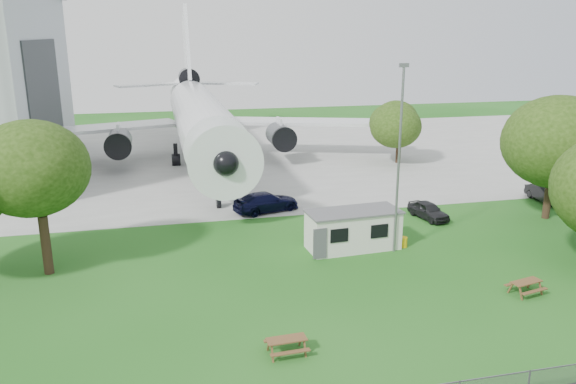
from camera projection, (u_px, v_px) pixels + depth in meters
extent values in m
plane|color=#357629|center=(296.00, 308.00, 29.39)|extent=(160.00, 160.00, 0.00)
cube|color=#B7B7B2|center=(217.00, 157.00, 65.00)|extent=(120.00, 46.00, 0.03)
cube|color=#2D3033|center=(47.00, 109.00, 54.79)|extent=(0.16, 16.00, 12.96)
cylinder|color=white|center=(201.00, 119.00, 59.42)|extent=(5.40, 34.00, 5.40)
cone|color=white|center=(222.00, 156.00, 41.62)|extent=(5.40, 5.50, 5.40)
cone|color=white|center=(189.00, 92.00, 78.89)|extent=(4.86, 9.00, 4.86)
cube|color=white|center=(81.00, 130.00, 60.03)|extent=(21.36, 10.77, 0.36)
cube|color=white|center=(307.00, 122.00, 65.47)|extent=(21.36, 10.77, 0.36)
cube|color=white|center=(187.00, 50.00, 77.33)|extent=(0.46, 9.96, 12.17)
cylinder|color=#515459|center=(119.00, 143.00, 57.68)|extent=(2.50, 4.20, 2.50)
cylinder|color=#515459|center=(280.00, 136.00, 61.38)|extent=(2.50, 4.20, 2.50)
cylinder|color=#515459|center=(188.00, 78.00, 77.40)|extent=(2.60, 4.50, 2.60)
cylinder|color=black|center=(218.00, 193.00, 45.96)|extent=(0.36, 0.36, 2.40)
cylinder|color=black|center=(176.00, 154.00, 60.82)|extent=(0.44, 0.44, 2.40)
cylinder|color=black|center=(227.00, 152.00, 62.03)|extent=(0.44, 0.44, 2.40)
cube|color=silver|center=(353.00, 230.00, 37.20)|extent=(6.16, 2.92, 2.50)
cube|color=#59595B|center=(354.00, 212.00, 36.84)|extent=(6.38, 3.13, 0.12)
cylinder|color=gold|center=(403.00, 242.00, 37.62)|extent=(0.50, 0.50, 0.70)
cylinder|color=slate|center=(399.00, 162.00, 35.35)|extent=(0.16, 0.16, 12.00)
cylinder|color=#382619|center=(46.00, 245.00, 33.13)|extent=(0.56, 0.56, 3.59)
sphere|color=#496822|center=(37.00, 173.00, 31.93)|extent=(6.69, 6.69, 6.69)
cylinder|color=#382619|center=(548.00, 196.00, 43.15)|extent=(0.56, 0.56, 3.63)
sphere|color=#496822|center=(556.00, 139.00, 41.94)|extent=(8.21, 8.21, 8.21)
cylinder|color=#382619|center=(398.00, 152.00, 61.85)|extent=(0.56, 0.56, 2.53)
sphere|color=#496822|center=(400.00, 124.00, 61.01)|extent=(5.75, 5.75, 5.75)
imported|color=black|center=(428.00, 211.00, 43.31)|extent=(2.27, 4.07, 1.31)
imported|color=black|center=(546.00, 194.00, 47.64)|extent=(1.75, 4.34, 1.40)
imported|color=black|center=(266.00, 202.00, 45.03)|extent=(5.83, 3.71, 1.57)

